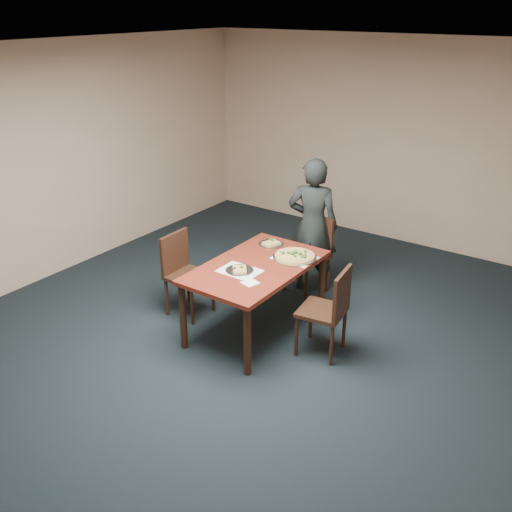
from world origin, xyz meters
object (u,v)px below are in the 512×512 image
Objects in this scene: chair_left at (183,269)px; chair_far at (312,249)px; slice_plate_near at (240,270)px; diner at (313,226)px; slice_plate_far at (271,243)px; pizza_pan at (295,256)px; dining_table at (256,273)px; chair_right at (330,307)px.

chair_far is at bearing -35.53° from chair_left.
chair_far is 3.25× the size of slice_plate_near.
diner is 0.64m from slice_plate_far.
chair_far and chair_left have the same top height.
chair_left reaches higher than pizza_pan.
diner is at bearing 90.56° from dining_table.
pizza_pan is (0.24, -0.78, -0.03)m from diner.
pizza_pan is 1.62× the size of slice_plate_far.
pizza_pan is (0.23, 0.37, 0.12)m from dining_table.
slice_plate_near is (-0.28, -0.58, -0.01)m from pizza_pan.
slice_plate_near reaches higher than slice_plate_far.
chair_far is (-0.00, 1.15, -0.14)m from dining_table.
dining_table is at bearing 75.51° from slice_plate_near.
diner is at bearing 163.00° from chair_far.
slice_plate_far is (-0.16, -0.62, -0.04)m from diner.
pizza_pan is 0.64m from slice_plate_near.
pizza_pan is at bearing -126.59° from chair_right.
pizza_pan is at bearing -66.61° from chair_left.
pizza_pan reaches higher than slice_plate_far.
chair_right is 3.25× the size of slice_plate_far.
diner is (-0.84, 1.11, 0.29)m from chair_right.
chair_right is (0.83, -1.10, 0.00)m from chair_far.
diner is 1.36m from slice_plate_near.
pizza_pan reaches higher than slice_plate_near.
pizza_pan reaches higher than dining_table.
slice_plate_far is at bearing 107.73° from dining_table.
chair_left is 1.71m from chair_right.
pizza_pan is (1.10, 0.50, 0.26)m from chair_left.
dining_table is at bearing -94.82° from chair_right.
chair_left is at bearing -136.96° from slice_plate_far.
chair_left is 0.86m from slice_plate_near.
pizza_pan is at bearing 64.11° from slice_plate_near.
chair_far is 3.25× the size of slice_plate_far.
diner is at bearing -35.08° from chair_left.
slice_plate_far is (-0.17, 0.53, 0.10)m from dining_table.
chair_far reaches higher than slice_plate_far.
dining_table is 1.65× the size of chair_left.
chair_right is 2.00× the size of pizza_pan.
diner reaches higher than chair_right.
chair_far is 0.85m from pizza_pan.
slice_plate_near is at bearing 70.52° from diner.
chair_left is at bearing 174.65° from slice_plate_near.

